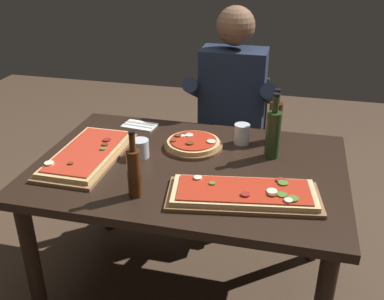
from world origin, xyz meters
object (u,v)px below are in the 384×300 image
at_px(wine_bottle_dark, 275,120).
at_px(tumbler_far_side, 242,135).
at_px(pizza_rectangular_left, 88,154).
at_px(pizza_rectangular_front, 244,194).
at_px(diner_chair, 232,139).
at_px(pizza_round_far, 193,144).
at_px(oil_bottle_amber, 273,133).
at_px(dining_table, 189,183).
at_px(vinegar_bottle_green, 134,171).
at_px(tumbler_near_camera, 140,150).
at_px(seated_diner, 231,109).

xyz_separation_m(wine_bottle_dark, tumbler_far_side, (-0.15, -0.07, -0.07)).
bearing_deg(pizza_rectangular_left, pizza_rectangular_front, -13.04).
xyz_separation_m(pizza_rectangular_left, diner_chair, (0.55, 0.90, -0.27)).
height_order(pizza_round_far, oil_bottle_amber, oil_bottle_amber).
bearing_deg(pizza_rectangular_left, dining_table, 5.77).
relative_size(vinegar_bottle_green, tumbler_near_camera, 3.25).
bearing_deg(pizza_rectangular_left, diner_chair, 58.64).
bearing_deg(diner_chair, seated_diner, -90.00).
bearing_deg(tumbler_near_camera, pizza_rectangular_left, -163.60).
bearing_deg(tumbler_far_side, tumbler_near_camera, -149.46).
relative_size(oil_bottle_amber, vinegar_bottle_green, 1.10).
bearing_deg(pizza_round_far, pizza_rectangular_front, -52.74).
relative_size(diner_chair, seated_diner, 0.65).
height_order(vinegar_bottle_green, tumbler_far_side, vinegar_bottle_green).
height_order(pizza_rectangular_front, wine_bottle_dark, wine_bottle_dark).
distance_m(dining_table, pizza_round_far, 0.21).
height_order(pizza_rectangular_front, seated_diner, seated_diner).
xyz_separation_m(dining_table, tumbler_near_camera, (-0.24, 0.02, 0.13)).
bearing_deg(pizza_rectangular_front, vinegar_bottle_green, -169.17).
bearing_deg(wine_bottle_dark, pizza_rectangular_left, -154.36).
bearing_deg(tumbler_far_side, vinegar_bottle_green, -120.55).
relative_size(pizza_rectangular_front, tumbler_near_camera, 7.33).
relative_size(pizza_round_far, tumbler_far_side, 2.83).
relative_size(dining_table, pizza_rectangular_left, 2.51).
distance_m(pizza_round_far, seated_diner, 0.57).
xyz_separation_m(pizza_rectangular_front, tumbler_near_camera, (-0.52, 0.24, 0.02)).
bearing_deg(tumbler_far_side, wine_bottle_dark, 24.23).
height_order(pizza_rectangular_left, oil_bottle_amber, oil_bottle_amber).
xyz_separation_m(pizza_round_far, seated_diner, (0.10, 0.56, -0.02)).
bearing_deg(dining_table, pizza_rectangular_left, -174.23).
bearing_deg(pizza_round_far, pizza_rectangular_left, -153.90).
relative_size(pizza_rectangular_front, vinegar_bottle_green, 2.26).
bearing_deg(pizza_round_far, tumbler_near_camera, -144.96).
height_order(oil_bottle_amber, vinegar_bottle_green, oil_bottle_amber).
relative_size(tumbler_near_camera, seated_diner, 0.07).
bearing_deg(vinegar_bottle_green, pizza_round_far, 75.52).
relative_size(oil_bottle_amber, diner_chair, 0.36).
xyz_separation_m(tumbler_near_camera, seated_diner, (0.31, 0.71, -0.04)).
distance_m(tumbler_near_camera, seated_diner, 0.78).
xyz_separation_m(wine_bottle_dark, vinegar_bottle_green, (-0.50, -0.66, -0.00)).
xyz_separation_m(vinegar_bottle_green, diner_chair, (0.22, 1.16, -0.36)).
bearing_deg(wine_bottle_dark, pizza_rectangular_front, -97.29).
bearing_deg(pizza_round_far, dining_table, -82.33).
distance_m(pizza_rectangular_front, tumbler_near_camera, 0.58).
bearing_deg(tumbler_near_camera, tumbler_far_side, 30.54).
xyz_separation_m(pizza_round_far, wine_bottle_dark, (0.38, 0.18, 0.09)).
bearing_deg(oil_bottle_amber, pizza_round_far, 179.25).
xyz_separation_m(oil_bottle_amber, vinegar_bottle_green, (-0.50, -0.47, -0.01)).
height_order(oil_bottle_amber, tumbler_near_camera, oil_bottle_amber).
bearing_deg(wine_bottle_dark, pizza_round_far, -154.92).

